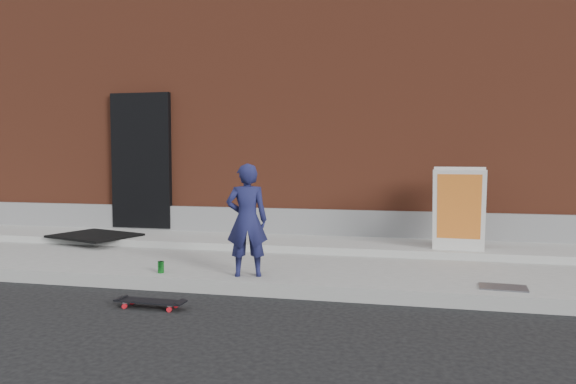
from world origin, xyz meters
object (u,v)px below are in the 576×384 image
(pizza_sign, at_px, (459,208))
(soda_can, at_px, (161,267))
(child, at_px, (247,220))
(skateboard, at_px, (150,302))

(pizza_sign, xyz_separation_m, soda_can, (-3.41, -1.83, -0.58))
(child, height_order, pizza_sign, child)
(pizza_sign, distance_m, soda_can, 3.91)
(skateboard, bearing_deg, child, 54.15)
(child, xyz_separation_m, pizza_sign, (2.39, 1.75, 0.02))
(skateboard, height_order, soda_can, soda_can)
(pizza_sign, relative_size, soda_can, 8.21)
(soda_can, bearing_deg, child, 4.07)
(child, height_order, skateboard, child)
(skateboard, distance_m, pizza_sign, 4.18)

